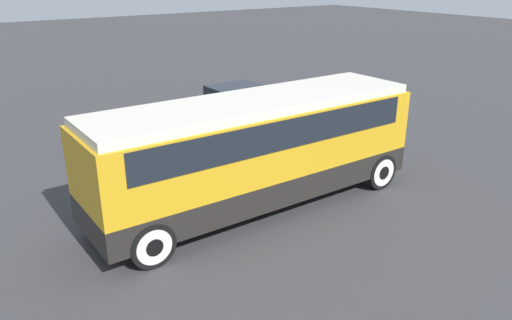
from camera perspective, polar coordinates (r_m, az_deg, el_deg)
ground_plane at (r=14.22m, az=0.00°, el=-5.30°), size 120.00×120.00×0.00m
tour_bus at (r=13.54m, az=0.33°, el=1.97°), size 9.41×2.61×3.13m
parked_car_near at (r=19.57m, az=-1.13°, el=4.44°), size 4.63×1.91×1.43m
parked_car_mid at (r=22.51m, az=-2.21°, el=6.72°), size 4.35×1.80×1.48m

